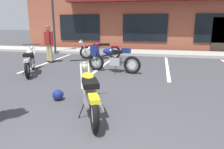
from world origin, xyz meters
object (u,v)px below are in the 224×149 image
motorcycle_black_cruiser (111,58)px  person_by_back_row (49,42)px  motorcycle_red_sportbike (30,61)px  helmet_on_pavement (58,95)px  parking_lot_lamp_post (51,0)px  motorcycle_silver_naked (100,50)px  motorcycle_foreground_classic (89,92)px

motorcycle_black_cruiser → person_by_back_row: 3.42m
motorcycle_black_cruiser → motorcycle_red_sportbike: bearing=-162.0°
helmet_on_pavement → motorcycle_red_sportbike: bearing=133.9°
parking_lot_lamp_post → person_by_back_row: bearing=-66.9°
motorcycle_red_sportbike → motorcycle_silver_naked: bearing=66.3°
motorcycle_foreground_classic → parking_lot_lamp_post: parking_lot_lamp_post is taller
motorcycle_foreground_classic → person_by_back_row: 6.19m
motorcycle_foreground_classic → motorcycle_red_sportbike: size_ratio=1.01×
motorcycle_black_cruiser → motorcycle_silver_naked: 2.97m
helmet_on_pavement → person_by_back_row: bearing=120.4°
motorcycle_red_sportbike → parking_lot_lamp_post: bearing=107.4°
motorcycle_red_sportbike → motorcycle_black_cruiser: 2.92m
person_by_back_row → motorcycle_red_sportbike: bearing=-79.9°
motorcycle_black_cruiser → parking_lot_lamp_post: bearing=138.5°
motorcycle_red_sportbike → motorcycle_black_cruiser: bearing=18.0°
motorcycle_foreground_classic → parking_lot_lamp_post: 9.21m
motorcycle_red_sportbike → helmet_on_pavement: size_ratio=7.48×
motorcycle_foreground_classic → motorcycle_silver_naked: 6.71m
motorcycle_red_sportbike → motorcycle_black_cruiser: size_ratio=0.93×
motorcycle_silver_naked → parking_lot_lamp_post: parking_lot_lamp_post is taller
person_by_back_row → parking_lot_lamp_post: size_ratio=0.37×
motorcycle_black_cruiser → helmet_on_pavement: bearing=-99.8°
motorcycle_black_cruiser → helmet_on_pavement: motorcycle_black_cruiser is taller
helmet_on_pavement → motorcycle_silver_naked: bearing=96.1°
motorcycle_black_cruiser → motorcycle_foreground_classic: bearing=-83.5°
motorcycle_silver_naked → parking_lot_lamp_post: size_ratio=0.46×
motorcycle_black_cruiser → parking_lot_lamp_post: (-4.23, 3.74, 2.46)m
motorcycle_red_sportbike → person_by_back_row: (-0.38, 2.13, 0.49)m
motorcycle_red_sportbike → motorcycle_black_cruiser: (2.78, 0.90, 0.07)m
motorcycle_red_sportbike → parking_lot_lamp_post: (-1.45, 4.64, 2.52)m
motorcycle_silver_naked → person_by_back_row: size_ratio=1.24×
person_by_back_row → helmet_on_pavement: bearing=-59.6°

